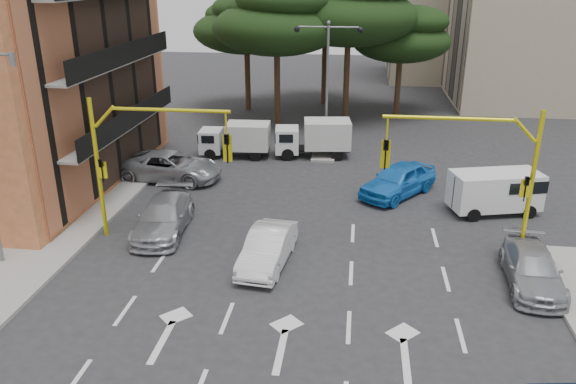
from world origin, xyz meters
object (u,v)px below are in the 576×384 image
at_px(car_blue_compact, 398,180).
at_px(signal_mast_right, 485,164).
at_px(street_lamp_center, 328,63).
at_px(car_silver_parked, 532,269).
at_px(car_white_hatch, 268,248).
at_px(car_silver_cross_a, 170,166).
at_px(van_white, 495,192).
at_px(car_silver_wagon, 164,217).
at_px(box_truck_a, 236,140).
at_px(box_truck_b, 313,139).
at_px(signal_mast_left, 138,151).

bearing_deg(car_blue_compact, signal_mast_right, -30.14).
distance_m(street_lamp_center, car_silver_parked, 18.75).
relative_size(signal_mast_right, car_white_hatch, 1.42).
relative_size(car_silver_cross_a, van_white, 1.37).
relative_size(signal_mast_right, car_silver_parked, 1.34).
xyz_separation_m(car_silver_wagon, car_silver_cross_a, (-1.80, 6.41, 0.06)).
distance_m(box_truck_a, box_truck_b, 4.76).
distance_m(car_white_hatch, car_silver_wagon, 5.48).
bearing_deg(street_lamp_center, car_silver_parked, -62.08).
xyz_separation_m(signal_mast_left, van_white, (15.30, 4.64, -2.87)).
height_order(signal_mast_left, car_silver_parked, signal_mast_left).
height_order(signal_mast_left, car_white_hatch, signal_mast_left).
bearing_deg(signal_mast_left, van_white, 16.85).
xyz_separation_m(street_lamp_center, car_white_hatch, (-1.24, -15.70, -4.73)).
distance_m(car_white_hatch, van_white, 11.62).
distance_m(street_lamp_center, box_truck_a, 7.33).
bearing_deg(signal_mast_left, street_lamp_center, 64.09).
bearing_deg(signal_mast_right, box_truck_b, 121.42).
bearing_deg(box_truck_a, street_lamp_center, -68.62).
bearing_deg(street_lamp_center, car_silver_wagon, -114.89).
bearing_deg(car_silver_parked, car_blue_compact, 121.20).
xyz_separation_m(signal_mast_left, street_lamp_center, (6.80, 14.01, 1.54)).
relative_size(street_lamp_center, box_truck_a, 1.81).
bearing_deg(street_lamp_center, car_silver_cross_a, -138.96).
bearing_deg(car_silver_parked, signal_mast_right, 133.71).
xyz_separation_m(signal_mast_right, box_truck_b, (-7.44, 12.19, -2.75)).
distance_m(car_silver_cross_a, van_white, 16.68).
distance_m(signal_mast_right, car_silver_parked, 4.16).
height_order(car_white_hatch, van_white, van_white).
xyz_separation_m(street_lamp_center, car_silver_parked, (8.49, -16.02, -4.78)).
relative_size(signal_mast_left, car_silver_wagon, 1.21).
height_order(box_truck_a, box_truck_b, box_truck_b).
distance_m(van_white, box_truck_b, 11.86).
distance_m(car_blue_compact, box_truck_a, 10.87).
bearing_deg(car_silver_wagon, car_silver_parked, -15.06).
height_order(car_blue_compact, box_truck_b, box_truck_b).
distance_m(car_blue_compact, van_white, 4.66).
bearing_deg(box_truck_b, car_silver_parked, -154.29).
bearing_deg(car_white_hatch, car_silver_cross_a, 133.94).
relative_size(street_lamp_center, car_silver_wagon, 1.57).
bearing_deg(street_lamp_center, signal_mast_left, -115.91).
height_order(signal_mast_right, street_lamp_center, street_lamp_center).
bearing_deg(car_silver_wagon, signal_mast_left, -138.19).
relative_size(car_blue_compact, box_truck_b, 1.04).
height_order(signal_mast_left, box_truck_a, signal_mast_left).
bearing_deg(signal_mast_left, car_blue_compact, 29.95).
relative_size(street_lamp_center, box_truck_b, 1.68).
height_order(car_blue_compact, van_white, van_white).
distance_m(car_blue_compact, car_silver_wagon, 11.82).
bearing_deg(van_white, car_silver_cross_a, -113.30).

